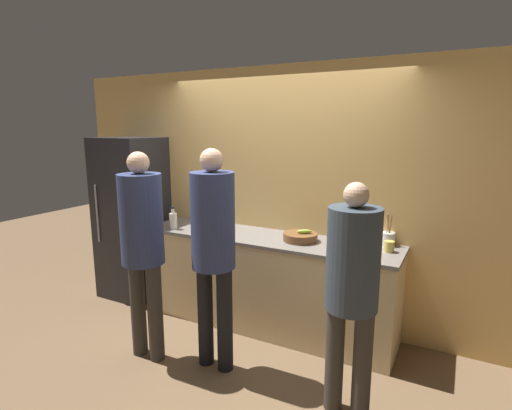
# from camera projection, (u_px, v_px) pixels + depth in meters

# --- Properties ---
(ground_plane) EXTENTS (14.00, 14.00, 0.00)m
(ground_plane) POSITION_uv_depth(u_px,v_px,m) (249.00, 341.00, 3.80)
(ground_plane) COLOR brown
(wall_back) EXTENTS (5.20, 0.06, 2.60)m
(wall_back) POSITION_uv_depth(u_px,v_px,m) (280.00, 196.00, 4.14)
(wall_back) COLOR #E0B266
(wall_back) RESTS_ON ground_plane
(counter) EXTENTS (2.60, 0.66, 0.94)m
(counter) POSITION_uv_depth(u_px,v_px,m) (266.00, 281.00, 4.03)
(counter) COLOR beige
(counter) RESTS_ON ground_plane
(refrigerator) EXTENTS (0.68, 0.66, 1.88)m
(refrigerator) POSITION_uv_depth(u_px,v_px,m) (133.00, 218.00, 4.72)
(refrigerator) COLOR #232328
(refrigerator) RESTS_ON ground_plane
(person_left) EXTENTS (0.36, 0.36, 1.81)m
(person_left) POSITION_uv_depth(u_px,v_px,m) (142.00, 238.00, 3.35)
(person_left) COLOR #38332D
(person_left) RESTS_ON ground_plane
(person_center) EXTENTS (0.35, 0.35, 1.84)m
(person_center) POSITION_uv_depth(u_px,v_px,m) (213.00, 241.00, 3.19)
(person_center) COLOR black
(person_center) RESTS_ON ground_plane
(person_right) EXTENTS (0.35, 0.35, 1.66)m
(person_right) POSITION_uv_depth(u_px,v_px,m) (352.00, 281.00, 2.66)
(person_right) COLOR #38332D
(person_right) RESTS_ON ground_plane
(fruit_bowl) EXTENTS (0.32, 0.32, 0.12)m
(fruit_bowl) POSITION_uv_depth(u_px,v_px,m) (300.00, 237.00, 3.76)
(fruit_bowl) COLOR brown
(fruit_bowl) RESTS_ON counter
(utensil_crock) EXTENTS (0.12, 0.12, 0.29)m
(utensil_crock) POSITION_uv_depth(u_px,v_px,m) (388.00, 238.00, 3.61)
(utensil_crock) COLOR silver
(utensil_crock) RESTS_ON counter
(bottle_clear) EXTENTS (0.08, 0.08, 0.24)m
(bottle_clear) POSITION_uv_depth(u_px,v_px,m) (173.00, 220.00, 4.19)
(bottle_clear) COLOR silver
(bottle_clear) RESTS_ON counter
(cup_yellow) EXTENTS (0.09, 0.09, 0.10)m
(cup_yellow) POSITION_uv_depth(u_px,v_px,m) (389.00, 246.00, 3.43)
(cup_yellow) COLOR gold
(cup_yellow) RESTS_ON counter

